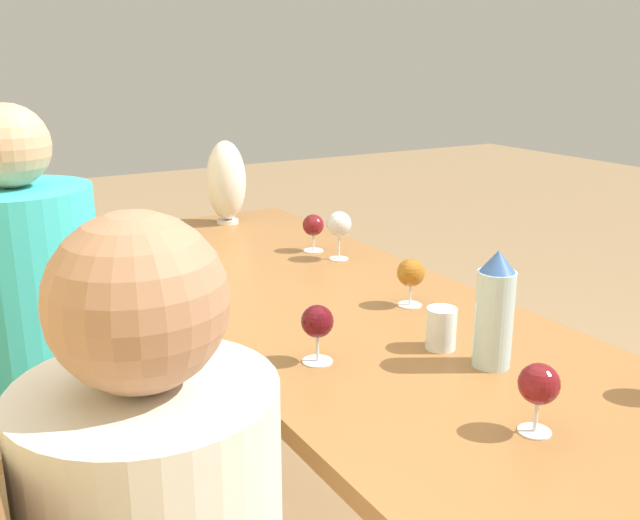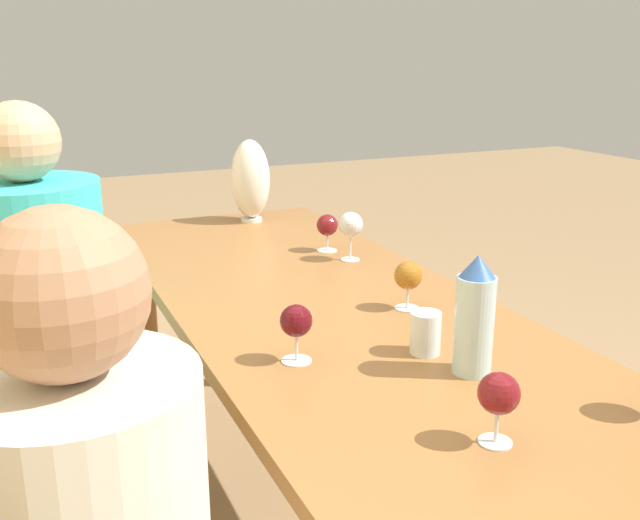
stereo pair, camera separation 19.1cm
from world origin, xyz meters
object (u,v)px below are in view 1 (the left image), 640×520
Objects in this scene: wine_glass_0 at (317,323)px; wine_glass_1 at (339,225)px; chair_far at (8,398)px; wine_glass_4 at (411,274)px; wine_glass_3 at (539,385)px; person_far at (37,335)px; water_tumbler at (441,328)px; vase at (226,181)px; wine_glass_2 at (313,226)px; water_bottle at (494,311)px.

wine_glass_0 is 0.78m from wine_glass_1.
wine_glass_0 is 0.13× the size of chair_far.
wine_glass_0 is at bearing 115.38° from wine_glass_4.
wine_glass_3 is 0.10× the size of person_far.
wine_glass_1 is at bearing -7.94° from wine_glass_4.
chair_far is (0.76, 0.83, -0.30)m from water_tumbler.
person_far is (-0.58, 0.80, -0.25)m from vase.
wine_glass_2 is at bearing -4.08° from wine_glass_4.
water_bottle reaches higher than chair_far.
wine_glass_1 is 0.13m from wine_glass_2.
vase is at bearing -0.96° from water_bottle.
vase reaches higher than wine_glass_4.
water_tumbler is 0.74m from wine_glass_1.
wine_glass_1 is 1.12m from wine_glass_3.
person_far is (0.89, 0.78, -0.21)m from water_bottle.
wine_glass_1 is 1.07m from chair_far.
chair_far reaches higher than wine_glass_3.
water_bottle is at bearing 179.04° from vase.
vase reaches higher than water_bottle.
wine_glass_3 is at bearing 166.00° from water_tumbler.
wine_glass_2 is 0.96× the size of wine_glass_3.
water_tumbler is 0.77× the size of wine_glass_2.
person_far is at bearing 59.23° from wine_glass_4.
wine_glass_4 is at bearing 175.92° from wine_glass_2.
wine_glass_4 reaches higher than water_tumbler.
wine_glass_1 is at bearing -93.07° from person_far.
vase is 0.52m from wine_glass_2.
water_bottle is 1.30m from chair_far.
wine_glass_4 is at bearing -118.30° from chair_far.
chair_far is at bearing 38.95° from wine_glass_0.
water_bottle is at bearing -27.36° from wine_glass_3.
chair_far is (0.51, 0.94, -0.34)m from wine_glass_4.
wine_glass_3 is at bearing 162.20° from wine_glass_4.
water_tumbler is 0.30× the size of vase.
wine_glass_0 is at bearing 74.77° from water_tumbler.
wine_glass_4 is at bearing -64.62° from wine_glass_0.
chair_far is 0.76× the size of person_far.
water_bottle is at bearing 173.16° from wine_glass_2.
person_far is at bearing -90.00° from chair_far.
wine_glass_3 is at bearing -150.18° from person_far.
wine_glass_0 is at bearing 150.92° from wine_glass_2.
wine_glass_1 is at bearing -169.96° from wine_glass_2.
wine_glass_3 reaches higher than wine_glass_2.
person_far is at bearing 86.93° from wine_glass_1.
wine_glass_1 is at bearing -13.60° from water_tumbler.
wine_glass_3 is at bearing 168.65° from wine_glass_2.
water_bottle is 0.97m from wine_glass_2.
vase is at bearing 2.60° from wine_glass_4.
wine_glass_2 is (0.96, -0.12, -0.04)m from water_bottle.
water_tumbler is at bearing -14.00° from wine_glass_3.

